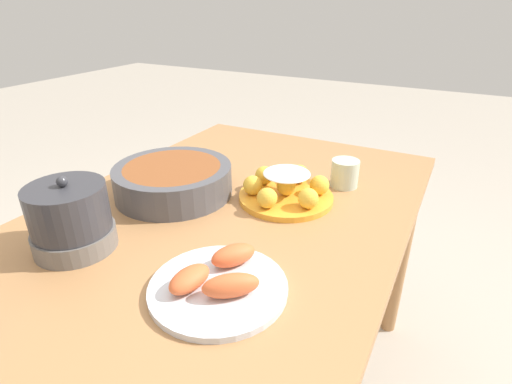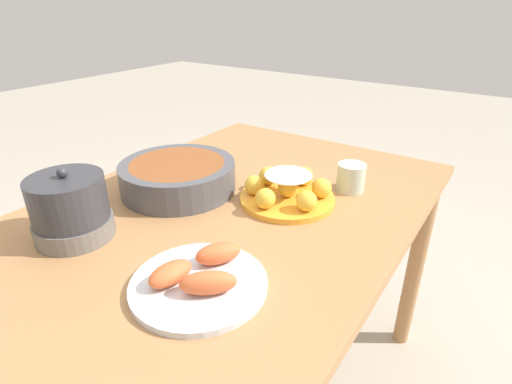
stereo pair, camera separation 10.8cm
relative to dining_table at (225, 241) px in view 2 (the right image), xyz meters
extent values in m
cylinder|color=#A87547|center=(0.63, -0.41, -0.30)|extent=(0.06, 0.06, 0.75)
cylinder|color=#A87547|center=(0.63, 0.41, -0.30)|extent=(0.06, 0.06, 0.75)
cube|color=#A87547|center=(0.00, 0.00, 0.09)|extent=(1.36, 0.92, 0.03)
cylinder|color=gold|center=(0.14, -0.12, 0.11)|extent=(0.27, 0.27, 0.02)
sphere|color=yellow|center=(0.23, -0.12, 0.15)|extent=(0.05, 0.05, 0.05)
sphere|color=yellow|center=(0.17, -0.03, 0.15)|extent=(0.05, 0.05, 0.05)
sphere|color=yellow|center=(0.10, -0.03, 0.15)|extent=(0.05, 0.05, 0.05)
sphere|color=yellow|center=(0.04, -0.10, 0.15)|extent=(0.05, 0.05, 0.05)
sphere|color=yellow|center=(0.09, -0.20, 0.15)|extent=(0.05, 0.05, 0.05)
sphere|color=yellow|center=(0.18, -0.20, 0.15)|extent=(0.05, 0.05, 0.05)
ellipsoid|color=white|center=(0.14, -0.12, 0.18)|extent=(0.13, 0.13, 0.02)
sphere|color=yellow|center=(0.14, -0.12, 0.15)|extent=(0.05, 0.05, 0.05)
cylinder|color=#4C4C51|center=(0.02, 0.18, 0.15)|extent=(0.33, 0.33, 0.09)
cylinder|color=brown|center=(0.02, 0.18, 0.18)|extent=(0.27, 0.27, 0.01)
cylinder|color=silver|center=(-0.28, -0.16, 0.11)|extent=(0.27, 0.27, 0.01)
ellipsoid|color=#E06033|center=(-0.21, -0.15, 0.14)|extent=(0.11, 0.09, 0.04)
ellipsoid|color=#E06033|center=(-0.31, -0.12, 0.14)|extent=(0.10, 0.07, 0.04)
ellipsoid|color=#E06033|center=(-0.29, -0.20, 0.14)|extent=(0.10, 0.11, 0.05)
cylinder|color=beige|center=(0.30, -0.24, 0.14)|extent=(0.08, 0.08, 0.08)
cylinder|color=#66605B|center=(-0.30, 0.21, 0.13)|extent=(0.18, 0.18, 0.05)
cylinder|color=#333338|center=(-0.30, 0.21, 0.20)|extent=(0.17, 0.17, 0.11)
sphere|color=#333338|center=(-0.30, 0.21, 0.27)|extent=(0.02, 0.02, 0.02)
camera|label=1|loc=(-0.79, -0.51, 0.62)|focal=28.00mm
camera|label=2|loc=(-0.73, -0.60, 0.62)|focal=28.00mm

